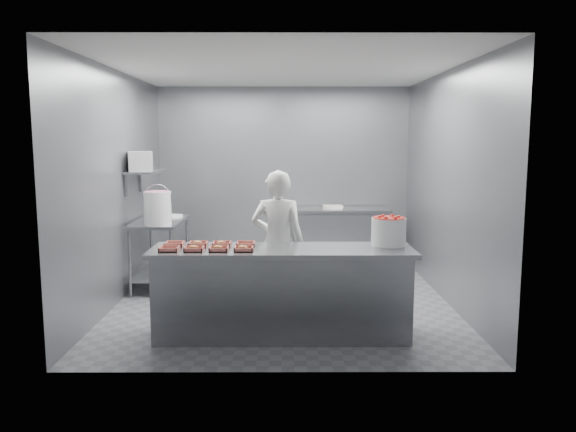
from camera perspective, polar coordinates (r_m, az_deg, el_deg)
The scene contains 24 objects.
floor at distance 7.08m, azimuth -0.52°, elevation -8.35°, with size 4.50×4.50×0.00m, color #4C4C51.
ceiling at distance 6.86m, azimuth -0.55°, elevation 14.75°, with size 4.50×4.50×0.00m, color white.
wall_back at distance 9.07m, azimuth -0.45°, elevation 4.19°, with size 4.00×0.04×2.80m, color slate.
wall_left at distance 7.13m, azimuth -16.85°, elevation 2.88°, with size 0.04×4.50×2.80m, color slate.
wall_right at distance 7.10m, azimuth 15.84°, elevation 2.90°, with size 0.04×4.50×2.80m, color slate.
service_counter at distance 5.66m, azimuth -0.60°, elevation -7.73°, with size 2.60×0.70×0.90m.
prep_table at distance 7.72m, azimuth -12.86°, elevation -2.68°, with size 0.60×1.20×0.90m.
back_counter at distance 8.88m, azimuth 5.37°, elevation -2.08°, with size 1.50×0.60×0.90m.
wall_shelf at distance 7.65m, azimuth -14.32°, elevation 4.41°, with size 0.35×0.90×0.03m, color slate.
tray_0 at distance 5.55m, azimuth -11.96°, elevation -3.27°, with size 0.19×0.18×0.04m.
tray_1 at distance 5.50m, azimuth -9.54°, elevation -3.26°, with size 0.19×0.18×0.06m.
tray_2 at distance 5.47m, azimuth -7.05°, elevation -3.28°, with size 0.19×0.18×0.06m.
tray_3 at distance 5.45m, azimuth -4.54°, elevation -3.30°, with size 0.19×0.18×0.06m.
tray_4 at distance 5.79m, azimuth -11.46°, elevation -2.80°, with size 0.19×0.18×0.04m.
tray_5 at distance 5.75m, azimuth -9.14°, elevation -2.79°, with size 0.19×0.18×0.06m.
tray_6 at distance 5.71m, azimuth -6.75°, elevation -2.80°, with size 0.19×0.18×0.06m.
tray_7 at distance 5.69m, azimuth -4.32°, elevation -2.84°, with size 0.19×0.18×0.04m.
worker at distance 6.31m, azimuth -1.04°, elevation -2.73°, with size 0.60×0.39×1.63m, color silver.
strawberry_tub at distance 5.77m, azimuth 10.19°, elevation -1.45°, with size 0.35×0.35×0.29m.
glaze_bucket at distance 7.20m, azimuth -13.10°, elevation 0.84°, with size 0.35×0.34×0.52m.
bucket_lid at distance 7.96m, azimuth -11.76°, elevation -0.01°, with size 0.32×0.32×0.02m, color silver.
rag at distance 8.01m, azimuth -11.36°, elevation 0.04°, with size 0.15×0.13×0.02m, color #CCB28C.
appliance at distance 7.41m, azimuth -14.81°, elevation 5.38°, with size 0.29×0.34×0.25m, color gray.
paper_stack at distance 8.80m, azimuth 4.55°, elevation 0.94°, with size 0.30×0.22×0.05m, color silver.
Camera 1 is at (0.04, -6.81, 1.96)m, focal length 35.00 mm.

